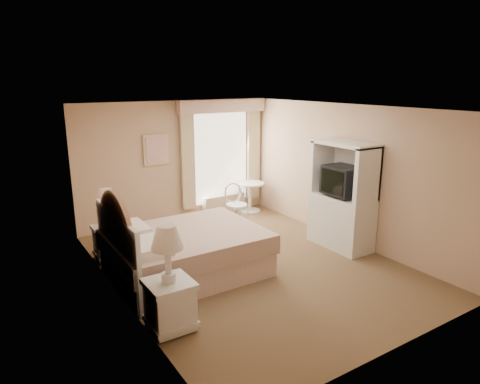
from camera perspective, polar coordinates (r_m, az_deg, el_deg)
room at (r=6.64m, az=1.39°, el=0.30°), size 4.21×5.51×2.51m
window at (r=9.37m, az=-2.37°, el=5.13°), size 2.05×0.22×2.51m
framed_art at (r=8.74m, az=-11.14°, el=5.56°), size 0.52×0.04×0.62m
bed at (r=6.61m, az=-8.00°, el=-7.90°), size 2.26×1.78×1.57m
nightstand_near at (r=5.24m, az=-9.40°, el=-12.98°), size 0.53×0.53×1.29m
nightstand_far at (r=7.42m, az=-17.08°, el=-5.28°), size 0.49×0.49×1.18m
round_table at (r=9.64m, az=1.33°, el=-0.03°), size 0.63×0.63×0.67m
cafe_chair at (r=8.70m, az=-0.64°, el=-1.25°), size 0.42×0.42×0.88m
armoire at (r=7.74m, az=13.47°, el=-1.58°), size 0.57×1.14×1.89m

